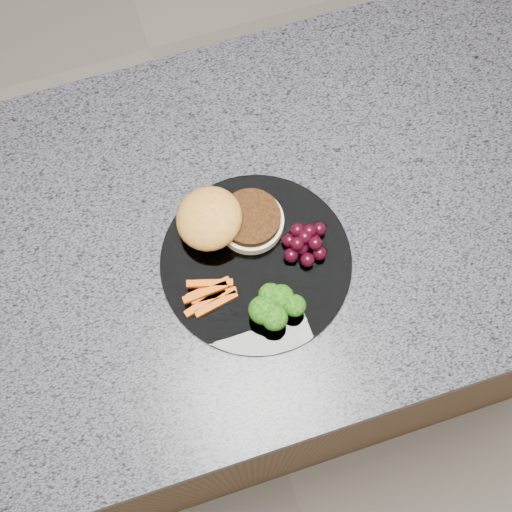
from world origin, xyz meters
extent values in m
plane|color=gray|center=(0.00, 0.00, 0.00)|extent=(4.00, 4.00, 0.00)
cube|color=brown|center=(0.00, 0.00, 0.43)|extent=(1.20, 0.60, 0.86)
cube|color=#4F4E58|center=(0.00, 0.00, 0.88)|extent=(1.20, 0.60, 0.04)
cylinder|color=white|center=(0.00, -0.06, 0.90)|extent=(0.26, 0.26, 0.01)
cylinder|color=beige|center=(0.01, 0.00, 0.91)|extent=(0.10, 0.10, 0.02)
cylinder|color=#3E220B|center=(0.01, 0.00, 0.93)|extent=(0.09, 0.09, 0.01)
ellipsoid|color=gold|center=(-0.05, 0.01, 0.93)|extent=(0.10, 0.10, 0.05)
cube|color=#CA4B03|center=(-0.08, -0.08, 0.91)|extent=(0.06, 0.02, 0.01)
cube|color=#CA4B03|center=(-0.07, -0.09, 0.91)|extent=(0.06, 0.01, 0.01)
cube|color=#CA4B03|center=(-0.09, -0.09, 0.91)|extent=(0.06, 0.03, 0.01)
cube|color=#CA4B03|center=(-0.07, -0.07, 0.92)|extent=(0.06, 0.03, 0.01)
cube|color=#CA4B03|center=(-0.08, -0.08, 0.92)|extent=(0.06, 0.01, 0.01)
cube|color=#CA4B03|center=(-0.07, -0.10, 0.91)|extent=(0.06, 0.02, 0.01)
cylinder|color=olive|center=(-0.02, -0.13, 0.91)|extent=(0.01, 0.01, 0.02)
ellipsoid|color=#0C3807|center=(-0.02, -0.13, 0.93)|extent=(0.04, 0.04, 0.03)
cylinder|color=olive|center=(0.01, -0.12, 0.91)|extent=(0.01, 0.01, 0.02)
ellipsoid|color=#0C3807|center=(0.01, -0.12, 0.93)|extent=(0.03, 0.03, 0.03)
cylinder|color=olive|center=(-0.01, -0.15, 0.91)|extent=(0.01, 0.01, 0.02)
ellipsoid|color=#0C3807|center=(-0.01, -0.15, 0.93)|extent=(0.04, 0.04, 0.03)
cylinder|color=olive|center=(0.02, -0.14, 0.91)|extent=(0.01, 0.01, 0.02)
ellipsoid|color=#0C3807|center=(0.02, -0.14, 0.93)|extent=(0.03, 0.03, 0.03)
cylinder|color=olive|center=(0.00, -0.12, 0.91)|extent=(0.01, 0.01, 0.02)
ellipsoid|color=#0C3807|center=(0.00, -0.12, 0.93)|extent=(0.03, 0.03, 0.03)
sphere|color=black|center=(0.06, -0.06, 0.92)|extent=(0.02, 0.02, 0.02)
sphere|color=black|center=(0.08, -0.06, 0.92)|extent=(0.02, 0.02, 0.02)
sphere|color=black|center=(0.07, -0.04, 0.92)|extent=(0.02, 0.02, 0.02)
sphere|color=black|center=(0.05, -0.05, 0.92)|extent=(0.02, 0.02, 0.02)
sphere|color=black|center=(0.04, -0.07, 0.92)|extent=(0.02, 0.02, 0.02)
sphere|color=black|center=(0.06, -0.08, 0.92)|extent=(0.02, 0.02, 0.02)
sphere|color=black|center=(0.08, -0.08, 0.92)|extent=(0.02, 0.02, 0.02)
sphere|color=black|center=(0.09, -0.04, 0.92)|extent=(0.02, 0.02, 0.02)
sphere|color=black|center=(0.07, -0.05, 0.93)|extent=(0.02, 0.02, 0.02)
sphere|color=black|center=(0.05, -0.06, 0.93)|extent=(0.02, 0.02, 0.02)
sphere|color=black|center=(0.08, -0.07, 0.93)|extent=(0.02, 0.02, 0.02)
sphere|color=black|center=(0.06, -0.04, 0.93)|extent=(0.02, 0.02, 0.02)
sphere|color=black|center=(0.07, -0.05, 0.93)|extent=(0.02, 0.02, 0.02)
camera|label=1|loc=(-0.10, -0.37, 1.81)|focal=50.00mm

